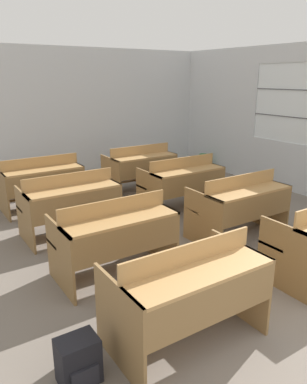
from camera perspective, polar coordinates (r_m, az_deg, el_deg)
wall_back at (r=8.23m, az=-13.43°, el=11.25°), size 6.74×0.06×2.75m
bench_front_left at (r=3.18m, az=5.28°, el=-14.64°), size 1.28×0.76×0.91m
bench_second_left at (r=4.19m, az=-5.89°, el=-6.49°), size 1.28×0.76×0.91m
bench_second_right at (r=5.27m, az=13.01°, el=-1.80°), size 1.28×0.76×0.91m
bench_third_left at (r=5.33m, az=-12.54°, el=-1.54°), size 1.28×0.76×0.91m
bench_third_right at (r=6.22m, az=4.40°, el=1.53°), size 1.28×0.76×0.91m
bench_back_left at (r=6.52m, az=-16.68°, el=1.57°), size 1.28×0.76×0.91m
bench_back_right at (r=7.26m, az=-2.01°, el=3.85°), size 1.28×0.76×0.91m
wastepaper_bin at (r=9.17m, az=7.66°, el=4.58°), size 0.23×0.23×0.37m
schoolbag at (r=3.05m, az=-11.37°, el=-23.93°), size 0.30×0.25×0.36m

